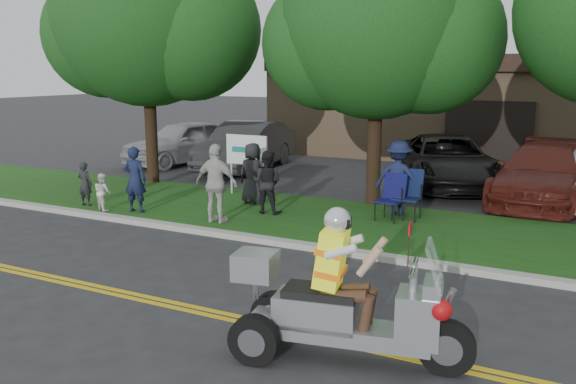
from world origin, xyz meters
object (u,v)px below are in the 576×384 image
at_px(lawn_chair_b, 409,191).
at_px(parked_car_right, 544,174).
at_px(parked_car_far_left, 183,142).
at_px(parked_car_far_right, 565,174).
at_px(lawn_chair_a, 392,194).
at_px(trike_scooter, 339,308).
at_px(spectator_adult_mid, 267,182).
at_px(spectator_adult_right, 216,183).
at_px(spectator_adult_left, 135,179).
at_px(parked_car_mid, 447,161).
at_px(parked_car_left, 246,146).

bearing_deg(lawn_chair_b, parked_car_right, 54.70).
height_order(lawn_chair_b, parked_car_right, parked_car_right).
bearing_deg(parked_car_far_left, parked_car_far_right, 10.17).
relative_size(lawn_chair_b, parked_car_far_left, 0.24).
bearing_deg(lawn_chair_a, parked_car_far_left, 162.39).
height_order(trike_scooter, parked_car_far_left, trike_scooter).
height_order(trike_scooter, spectator_adult_mid, trike_scooter).
relative_size(spectator_adult_mid, parked_car_far_left, 0.32).
xyz_separation_m(lawn_chair_b, spectator_adult_right, (-3.70, -2.34, 0.25)).
distance_m(trike_scooter, lawn_chair_b, 7.13).
xyz_separation_m(spectator_adult_left, spectator_adult_right, (2.31, 0.04, 0.09)).
xyz_separation_m(trike_scooter, lawn_chair_a, (-1.50, 6.70, 0.03)).
xyz_separation_m(spectator_adult_mid, parked_car_mid, (2.88, 5.92, -0.09)).
bearing_deg(parked_car_far_left, parked_car_left, 11.83).
distance_m(lawn_chair_b, spectator_adult_left, 6.47).
xyz_separation_m(trike_scooter, lawn_chair_b, (-1.22, 7.02, 0.07)).
distance_m(parked_car_mid, parked_car_right, 3.04).
distance_m(spectator_adult_left, parked_car_right, 10.53).
bearing_deg(trike_scooter, lawn_chair_b, 88.97).
relative_size(spectator_adult_mid, spectator_adult_right, 0.85).
height_order(trike_scooter, spectator_adult_right, trike_scooter).
relative_size(parked_car_far_left, parked_car_left, 0.94).
bearing_deg(lawn_chair_a, spectator_adult_mid, -155.56).
relative_size(parked_car_left, parked_car_mid, 0.92).
bearing_deg(spectator_adult_mid, lawn_chair_b, -167.90).
bearing_deg(trike_scooter, parked_car_far_right, 69.58).
height_order(spectator_adult_right, parked_car_left, spectator_adult_right).
bearing_deg(spectator_adult_right, parked_car_far_left, -51.22).
height_order(spectator_adult_left, parked_car_left, spectator_adult_left).
relative_size(lawn_chair_b, spectator_adult_left, 0.72).
relative_size(trike_scooter, spectator_adult_right, 1.65).
height_order(spectator_adult_mid, parked_car_far_left, parked_car_far_left).
relative_size(trike_scooter, parked_car_far_left, 0.62).
xyz_separation_m(lawn_chair_b, parked_car_left, (-7.27, 4.77, 0.09)).
relative_size(parked_car_right, parked_car_far_right, 1.16).
xyz_separation_m(lawn_chair_a, lawn_chair_b, (0.28, 0.32, 0.04)).
height_order(parked_car_left, parked_car_mid, parked_car_left).
height_order(spectator_adult_mid, parked_car_far_right, spectator_adult_mid).
xyz_separation_m(trike_scooter, parked_car_far_right, (1.85, 10.96, 0.10)).
bearing_deg(parked_car_mid, spectator_adult_left, -152.23).
distance_m(spectator_adult_mid, parked_car_right, 7.43).
bearing_deg(spectator_adult_right, trike_scooter, 133.84).
xyz_separation_m(lawn_chair_b, parked_car_mid, (-0.27, 4.88, 0.02)).
xyz_separation_m(lawn_chair_b, parked_car_far_left, (-10.06, 4.89, 0.06)).
relative_size(trike_scooter, parked_car_left, 0.58).
height_order(lawn_chair_b, parked_car_far_left, parked_car_far_left).
distance_m(spectator_adult_left, parked_car_mid, 9.26).
relative_size(spectator_adult_mid, parked_car_mid, 0.27).
height_order(trike_scooter, lawn_chair_a, trike_scooter).
bearing_deg(parked_car_right, parked_car_far_right, 25.33).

